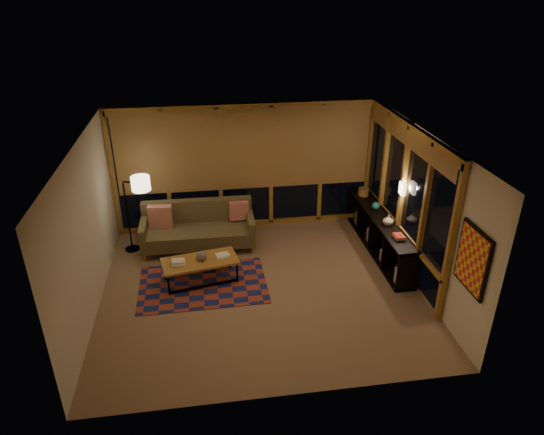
{
  "coord_description": "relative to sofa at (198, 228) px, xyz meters",
  "views": [
    {
      "loc": [
        -0.86,
        -7.08,
        4.93
      ],
      "look_at": [
        0.3,
        0.69,
        1.02
      ],
      "focal_mm": 32.0,
      "sensor_mm": 36.0,
      "label": 1
    }
  ],
  "objects": [
    {
      "name": "ceramic_pot",
      "position": [
        0.05,
        -1.23,
        0.08
      ],
      "size": [
        0.2,
        0.2,
        0.17
      ],
      "primitive_type": "sphere",
      "rotation": [
        0.0,
        0.0,
        0.15
      ],
      "color": "#232427",
      "rests_on": "coffee_table"
    },
    {
      "name": "walls",
      "position": [
        1.05,
        -1.59,
        0.9
      ],
      "size": [
        5.51,
        5.01,
        2.7
      ],
      "color": "beige",
      "rests_on": "floor"
    },
    {
      "name": "bookshelf",
      "position": [
        3.54,
        -0.59,
        -0.07
      ],
      "size": [
        0.4,
        3.01,
        0.75
      ],
      "primitive_type": null,
      "color": "black",
      "rests_on": "floor"
    },
    {
      "name": "window_wall_back",
      "position": [
        1.05,
        0.84,
        0.9
      ],
      "size": [
        5.3,
        0.16,
        2.6
      ],
      "primitive_type": null,
      "color": "#A97224",
      "rests_on": "walls"
    },
    {
      "name": "pillow_left",
      "position": [
        -0.72,
        0.15,
        0.23
      ],
      "size": [
        0.48,
        0.19,
        0.46
      ],
      "primitive_type": null,
      "rotation": [
        0.0,
        0.0,
        -0.09
      ],
      "color": "#B21B15",
      "rests_on": "sofa"
    },
    {
      "name": "area_rug",
      "position": [
        0.04,
        -1.35,
        -0.45
      ],
      "size": [
        2.26,
        1.52,
        0.01
      ],
      "primitive_type": "cube",
      "rotation": [
        0.0,
        0.0,
        0.01
      ],
      "color": "#9D3A26",
      "rests_on": "floor"
    },
    {
      "name": "book_stack_b",
      "position": [
        0.42,
        -1.18,
        0.02
      ],
      "size": [
        0.3,
        0.27,
        0.05
      ],
      "primitive_type": null,
      "rotation": [
        0.0,
        0.0,
        0.29
      ],
      "color": "#ECE5C6",
      "rests_on": "coffee_table"
    },
    {
      "name": "wall_art",
      "position": [
        3.76,
        -3.44,
        1.0
      ],
      "size": [
        0.06,
        0.74,
        0.94
      ],
      "primitive_type": null,
      "color": "red",
      "rests_on": "walls"
    },
    {
      "name": "teal_bowl",
      "position": [
        3.54,
        -0.3,
        0.38
      ],
      "size": [
        0.19,
        0.19,
        0.16
      ],
      "primitive_type": "sphere",
      "rotation": [
        0.0,
        0.0,
        0.29
      ],
      "color": "#19716F",
      "rests_on": "bookshelf"
    },
    {
      "name": "sofa",
      "position": [
        0.0,
        0.0,
        0.0
      ],
      "size": [
        2.21,
        0.91,
        0.9
      ],
      "primitive_type": null,
      "rotation": [
        0.0,
        0.0,
        -0.01
      ],
      "color": "brown",
      "rests_on": "floor"
    },
    {
      "name": "ceiling",
      "position": [
        1.05,
        -1.59,
        2.25
      ],
      "size": [
        5.5,
        5.0,
        0.01
      ],
      "primitive_type": "cube",
      "color": "beige",
      "rests_on": "walls"
    },
    {
      "name": "book_stack_a",
      "position": [
        -0.36,
        -1.3,
        0.03
      ],
      "size": [
        0.27,
        0.22,
        0.08
      ],
      "primitive_type": null,
      "rotation": [
        0.0,
        0.0,
        -0.03
      ],
      "color": "#ECE5C6",
      "rests_on": "coffee_table"
    },
    {
      "name": "pillow_right",
      "position": [
        0.84,
        0.19,
        0.19
      ],
      "size": [
        0.39,
        0.14,
        0.39
      ],
      "primitive_type": null,
      "rotation": [
        0.0,
        0.0,
        0.03
      ],
      "color": "#B21B15",
      "rests_on": "sofa"
    },
    {
      "name": "shelf_book_stack",
      "position": [
        3.54,
        -1.53,
        0.34
      ],
      "size": [
        0.19,
        0.25,
        0.07
      ],
      "primitive_type": null,
      "rotation": [
        0.0,
        0.0,
        0.09
      ],
      "color": "#ECE5C6",
      "rests_on": "bookshelf"
    },
    {
      "name": "floor_lamp",
      "position": [
        -1.34,
        0.14,
        0.36
      ],
      "size": [
        0.63,
        0.53,
        1.62
      ],
      "primitive_type": null,
      "rotation": [
        0.0,
        0.0,
        -0.39
      ],
      "color": "black",
      "rests_on": "floor"
    },
    {
      "name": "floor",
      "position": [
        1.05,
        -1.59,
        -0.45
      ],
      "size": [
        5.5,
        5.0,
        0.01
      ],
      "primitive_type": "cube",
      "color": "#9E7F53",
      "rests_on": "ground"
    },
    {
      "name": "coffee_table",
      "position": [
        0.02,
        -1.22,
        -0.23
      ],
      "size": [
        1.41,
        0.84,
        0.44
      ],
      "primitive_type": null,
      "rotation": [
        0.0,
        0.0,
        0.19
      ],
      "color": "#A97224",
      "rests_on": "floor"
    },
    {
      "name": "basket",
      "position": [
        3.52,
        0.41,
        0.38
      ],
      "size": [
        0.22,
        0.22,
        0.16
      ],
      "primitive_type": "cylinder",
      "rotation": [
        0.0,
        0.0,
        -0.02
      ],
      "color": "olive",
      "rests_on": "bookshelf"
    },
    {
      "name": "wall_sconce",
      "position": [
        3.67,
        -1.14,
        1.1
      ],
      "size": [
        0.12,
        0.18,
        0.22
      ],
      "primitive_type": null,
      "color": "#EFE6C4",
      "rests_on": "walls"
    },
    {
      "name": "vase",
      "position": [
        3.54,
        -0.99,
        0.4
      ],
      "size": [
        0.2,
        0.2,
        0.21
      ],
      "primitive_type": "imported",
      "rotation": [
        0.0,
        0.0,
        -0.03
      ],
      "color": "tan",
      "rests_on": "bookshelf"
    },
    {
      "name": "window_wall_right",
      "position": [
        3.73,
        -0.99,
        0.9
      ],
      "size": [
        0.16,
        3.7,
        2.6
      ],
      "primitive_type": null,
      "color": "#A97224",
      "rests_on": "walls"
    }
  ]
}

